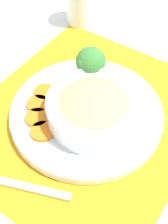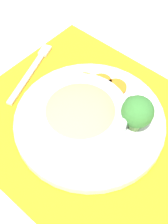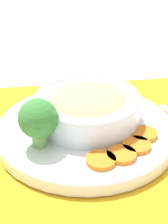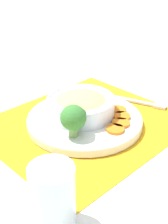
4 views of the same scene
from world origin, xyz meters
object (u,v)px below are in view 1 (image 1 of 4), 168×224
object	(u,v)px
broccoli_floret	(90,62)
fork	(5,182)
water_glass	(80,3)
bowl	(94,107)

from	to	relation	value
broccoli_floret	fork	world-z (taller)	broccoli_floret
broccoli_floret	fork	xyz separation A→B (m)	(-0.26, 0.02, -0.06)
water_glass	bowl	bearing A→B (deg)	-146.72
water_glass	fork	xyz separation A→B (m)	(-0.45, -0.11, -0.04)
broccoli_floret	water_glass	world-z (taller)	water_glass
broccoli_floret	fork	bearing A→B (deg)	176.59
water_glass	fork	world-z (taller)	water_glass
broccoli_floret	water_glass	size ratio (longest dim) A/B	0.66
bowl	broccoli_floret	bearing A→B (deg)	31.68
bowl	fork	world-z (taller)	bowl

